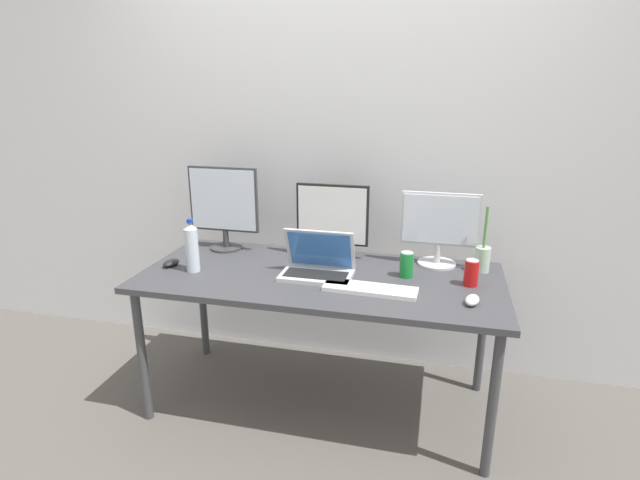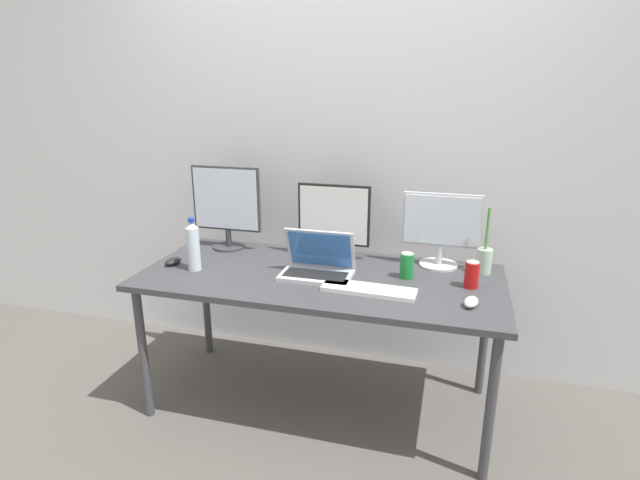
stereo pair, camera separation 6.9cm
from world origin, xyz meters
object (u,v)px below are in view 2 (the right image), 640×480
at_px(bamboo_vase, 484,259).
at_px(mouse_by_laptop, 471,302).
at_px(water_bottle, 193,246).
at_px(soda_can_near_keyboard, 472,275).
at_px(monitor_left, 226,204).
at_px(mouse_by_keyboard, 173,261).
at_px(laptop_silver, 318,265).
at_px(monitor_center, 333,221).
at_px(monitor_right, 441,228).
at_px(work_desk, 320,286).
at_px(soda_can_by_laptop, 407,265).
at_px(keyboard_main, 369,290).

bearing_deg(bamboo_vase, mouse_by_laptop, -98.63).
xyz_separation_m(water_bottle, soda_can_near_keyboard, (1.35, 0.14, -0.06)).
bearing_deg(monitor_left, soda_can_near_keyboard, -9.77).
relative_size(mouse_by_keyboard, water_bottle, 0.38).
relative_size(mouse_by_laptop, water_bottle, 0.38).
bearing_deg(laptop_silver, monitor_center, 89.11).
bearing_deg(soda_can_near_keyboard, monitor_center, 161.67).
bearing_deg(monitor_right, bamboo_vase, -11.38).
height_order(monitor_left, laptop_silver, monitor_left).
xyz_separation_m(mouse_by_laptop, bamboo_vase, (0.06, 0.41, 0.05)).
distance_m(work_desk, soda_can_by_laptop, 0.44).
xyz_separation_m(monitor_center, monitor_right, (0.56, 0.01, 0.00)).
height_order(work_desk, keyboard_main, keyboard_main).
bearing_deg(monitor_right, mouse_by_laptop, -71.09).
distance_m(water_bottle, soda_can_by_laptop, 1.06).
bearing_deg(soda_can_near_keyboard, soda_can_by_laptop, 172.49).
distance_m(work_desk, mouse_by_keyboard, 0.78).
bearing_deg(soda_can_by_laptop, water_bottle, -170.38).
xyz_separation_m(monitor_right, keyboard_main, (-0.29, -0.43, -0.20)).
bearing_deg(bamboo_vase, laptop_silver, -162.54).
height_order(mouse_by_keyboard, bamboo_vase, bamboo_vase).
bearing_deg(bamboo_vase, keyboard_main, -143.04).
xyz_separation_m(work_desk, mouse_by_laptop, (0.71, -0.18, 0.08)).
xyz_separation_m(monitor_right, laptop_silver, (-0.57, -0.29, -0.15)).
relative_size(laptop_silver, bamboo_vase, 1.03).
bearing_deg(monitor_center, laptop_silver, -90.89).
bearing_deg(monitor_right, water_bottle, -162.08).
xyz_separation_m(mouse_by_keyboard, bamboo_vase, (1.55, 0.30, 0.06)).
distance_m(monitor_center, laptop_silver, 0.32).
distance_m(laptop_silver, soda_can_by_laptop, 0.43).
xyz_separation_m(monitor_right, mouse_by_keyboard, (-1.33, -0.35, -0.19)).
relative_size(monitor_right, water_bottle, 1.44).
bearing_deg(keyboard_main, mouse_by_laptop, -1.27).
distance_m(laptop_silver, water_bottle, 0.63).
distance_m(monitor_right, laptop_silver, 0.65).
bearing_deg(bamboo_vase, work_desk, -162.96).
xyz_separation_m(work_desk, soda_can_by_laptop, (0.41, 0.08, 0.12)).
relative_size(mouse_by_laptop, soda_can_near_keyboard, 0.82).
height_order(work_desk, bamboo_vase, bamboo_vase).
relative_size(work_desk, water_bottle, 6.53).
height_order(mouse_by_keyboard, water_bottle, water_bottle).
height_order(soda_can_near_keyboard, bamboo_vase, bamboo_vase).
height_order(monitor_right, soda_can_near_keyboard, monitor_right).
height_order(monitor_center, soda_can_near_keyboard, monitor_center).
bearing_deg(soda_can_near_keyboard, work_desk, -177.12).
height_order(monitor_left, monitor_center, monitor_left).
height_order(keyboard_main, bamboo_vase, bamboo_vase).
bearing_deg(mouse_by_laptop, monitor_right, 122.59).
relative_size(monitor_right, bamboo_vase, 1.17).
relative_size(mouse_by_laptop, soda_can_by_laptop, 0.82).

